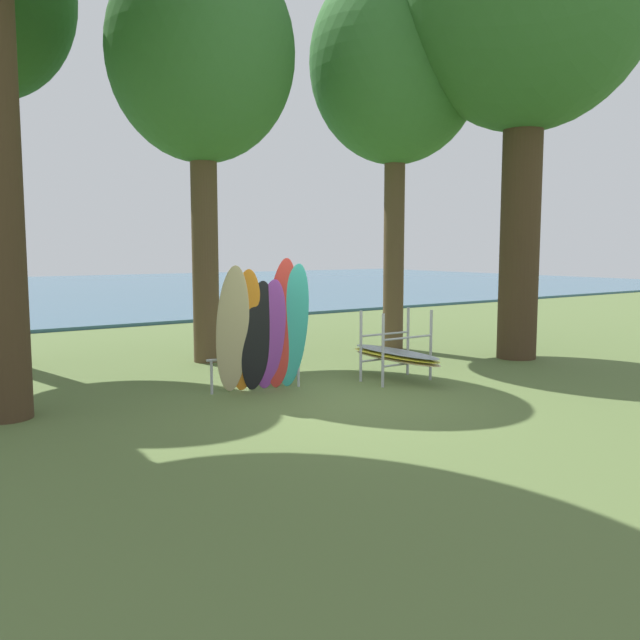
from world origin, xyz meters
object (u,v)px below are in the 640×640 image
tree_far_left_back (201,58)px  leaning_board_pile (263,331)px  board_storage_rack (396,354)px  tree_deep_back (396,66)px

tree_far_left_back → leaning_board_pile: size_ratio=3.79×
tree_far_left_back → leaning_board_pile: (-0.53, -3.29, -5.06)m
board_storage_rack → leaning_board_pile: bearing=169.6°
tree_far_left_back → board_storage_rack: 6.99m
tree_deep_back → board_storage_rack: (-2.39, -2.84, -5.89)m
tree_deep_back → leaning_board_pile: (-4.80, -2.40, -5.36)m
tree_far_left_back → leaning_board_pile: tree_far_left_back is taller
leaning_board_pile → board_storage_rack: 2.51m
tree_deep_back → board_storage_rack: 6.96m
leaning_board_pile → tree_deep_back: bearing=26.5°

